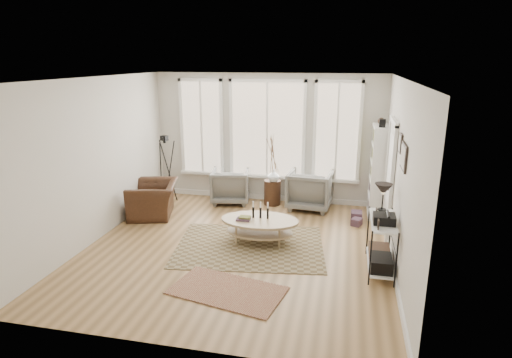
% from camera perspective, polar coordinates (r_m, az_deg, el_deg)
% --- Properties ---
extents(room, '(5.50, 5.54, 2.90)m').
position_cam_1_polar(room, '(7.15, -2.38, 1.37)').
color(room, '#A67E4E').
rests_on(room, ground).
extents(bay_window, '(4.14, 0.12, 2.24)m').
position_cam_1_polar(bay_window, '(9.68, 1.50, 6.31)').
color(bay_window, tan).
rests_on(bay_window, ground).
extents(door, '(0.09, 1.06, 2.22)m').
position_cam_1_polar(door, '(8.13, 17.40, 0.22)').
color(door, silver).
rests_on(door, ground).
extents(bookcase, '(0.31, 0.85, 2.06)m').
position_cam_1_polar(bookcase, '(9.20, 15.96, 1.03)').
color(bookcase, white).
rests_on(bookcase, ground).
extents(low_shelf, '(0.38, 1.08, 1.30)m').
position_cam_1_polar(low_shelf, '(6.95, 16.37, -7.70)').
color(low_shelf, white).
rests_on(low_shelf, ground).
extents(wall_art, '(0.04, 0.88, 0.44)m').
position_cam_1_polar(wall_art, '(6.59, 18.99, 3.29)').
color(wall_art, black).
rests_on(wall_art, ground).
extents(rug_main, '(2.80, 2.25, 0.01)m').
position_cam_1_polar(rug_main, '(7.65, -0.82, -8.92)').
color(rug_main, brown).
rests_on(rug_main, ground).
extents(rug_runner, '(1.74, 1.20, 0.01)m').
position_cam_1_polar(rug_runner, '(6.32, -3.86, -14.58)').
color(rug_runner, maroon).
rests_on(rug_runner, ground).
extents(coffee_table, '(1.40, 0.91, 0.64)m').
position_cam_1_polar(coffee_table, '(7.69, 0.45, -6.05)').
color(coffee_table, tan).
rests_on(coffee_table, ground).
extents(armchair_left, '(0.98, 1.00, 0.79)m').
position_cam_1_polar(armchair_left, '(9.81, -3.43, -0.88)').
color(armchair_left, slate).
rests_on(armchair_left, ground).
extents(armchair_right, '(1.00, 1.02, 0.86)m').
position_cam_1_polar(armchair_right, '(9.45, 7.22, -1.41)').
color(armchair_right, slate).
rests_on(armchair_right, ground).
extents(side_table, '(0.38, 0.38, 1.58)m').
position_cam_1_polar(side_table, '(9.54, 2.23, 0.95)').
color(side_table, '#3D2315').
rests_on(side_table, ground).
extents(vase, '(0.29, 0.29, 0.27)m').
position_cam_1_polar(vase, '(9.47, 2.35, 0.45)').
color(vase, silver).
rests_on(vase, side_table).
extents(accent_chair, '(1.30, 1.21, 0.71)m').
position_cam_1_polar(accent_chair, '(9.24, -13.54, -2.62)').
color(accent_chair, '#3D2315').
rests_on(accent_chair, ground).
extents(tripod_camera, '(0.54, 0.54, 1.54)m').
position_cam_1_polar(tripod_camera, '(9.94, -11.88, 0.94)').
color(tripod_camera, black).
rests_on(tripod_camera, ground).
extents(book_stack_near, '(0.22, 0.28, 0.18)m').
position_cam_1_polar(book_stack_near, '(9.04, 13.25, -4.79)').
color(book_stack_near, maroon).
rests_on(book_stack_near, ground).
extents(book_stack_far, '(0.24, 0.27, 0.14)m').
position_cam_1_polar(book_stack_far, '(8.77, 13.26, -5.59)').
color(book_stack_far, maroon).
rests_on(book_stack_far, ground).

